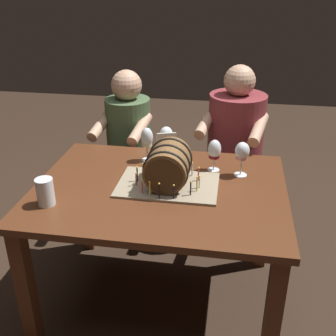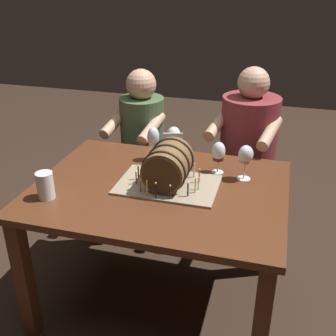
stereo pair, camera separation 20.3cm
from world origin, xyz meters
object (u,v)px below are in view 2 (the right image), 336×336
(wine_glass_amber, at_px, (174,136))
(beer_pint, at_px, (45,186))
(wine_glass_rose, at_px, (246,156))
(menu_card, at_px, (173,146))
(wine_glass_red, at_px, (219,153))
(person_seated_left, at_px, (143,158))
(wine_glass_white, at_px, (153,138))
(person_seated_right, at_px, (246,161))
(barrel_cake, at_px, (168,168))
(dining_table, at_px, (160,205))

(wine_glass_amber, bearing_deg, beer_pint, -124.53)
(wine_glass_rose, xyz_separation_m, menu_card, (-0.42, 0.14, -0.05))
(wine_glass_red, distance_m, person_seated_left, 0.90)
(wine_glass_amber, distance_m, beer_pint, 0.80)
(wine_glass_rose, bearing_deg, wine_glass_red, 165.27)
(wine_glass_amber, distance_m, menu_card, 0.08)
(wine_glass_white, height_order, person_seated_right, person_seated_right)
(wine_glass_amber, distance_m, wine_glass_white, 0.14)
(barrel_cake, relative_size, menu_card, 3.12)
(wine_glass_white, height_order, wine_glass_rose, wine_glass_white)
(menu_card, bearing_deg, wine_glass_amber, 84.58)
(wine_glass_rose, distance_m, beer_pint, 0.99)
(wine_glass_amber, distance_m, wine_glass_rose, 0.48)
(beer_pint, bearing_deg, dining_table, 27.36)
(dining_table, height_order, wine_glass_red, wine_glass_red)
(wine_glass_amber, height_order, beer_pint, wine_glass_amber)
(wine_glass_amber, relative_size, beer_pint, 1.31)
(wine_glass_amber, height_order, person_seated_right, person_seated_right)
(barrel_cake, height_order, person_seated_right, person_seated_right)
(menu_card, bearing_deg, wine_glass_white, -176.85)
(wine_glass_white, distance_m, person_seated_left, 0.65)
(barrel_cake, distance_m, person_seated_left, 0.93)
(dining_table, xyz_separation_m, person_seated_left, (-0.36, 0.79, -0.12))
(wine_glass_amber, bearing_deg, person_seated_left, 130.58)
(dining_table, xyz_separation_m, wine_glass_rose, (0.40, 0.20, 0.24))
(menu_card, distance_m, person_seated_right, 0.64)
(wine_glass_rose, height_order, beer_pint, wine_glass_rose)
(wine_glass_rose, distance_m, menu_card, 0.45)
(wine_glass_rose, relative_size, person_seated_right, 0.16)
(person_seated_right, bearing_deg, barrel_cake, -112.69)
(wine_glass_red, bearing_deg, person_seated_left, 138.13)
(barrel_cake, bearing_deg, person_seated_right, 67.31)
(wine_glass_white, distance_m, person_seated_right, 0.75)
(wine_glass_white, height_order, beer_pint, wine_glass_white)
(wine_glass_amber, xyz_separation_m, beer_pint, (-0.45, -0.66, -0.06))
(wine_glass_amber, xyz_separation_m, person_seated_right, (0.40, 0.38, -0.29))
(dining_table, xyz_separation_m, wine_glass_red, (0.25, 0.23, 0.22))
(beer_pint, bearing_deg, barrel_cake, 27.03)
(barrel_cake, bearing_deg, person_seated_left, 117.60)
(wine_glass_red, height_order, wine_glass_amber, wine_glass_red)
(person_seated_left, distance_m, person_seated_right, 0.73)
(beer_pint, bearing_deg, wine_glass_red, 33.33)
(menu_card, xyz_separation_m, person_seated_right, (0.38, 0.45, -0.25))
(barrel_cake, relative_size, person_seated_right, 0.42)
(dining_table, height_order, person_seated_right, person_seated_right)
(person_seated_left, bearing_deg, beer_pint, -96.71)
(wine_glass_red, bearing_deg, beer_pint, -146.67)
(barrel_cake, relative_size, wine_glass_white, 2.55)
(wine_glass_red, distance_m, wine_glass_rose, 0.15)
(wine_glass_amber, bearing_deg, wine_glass_rose, -25.61)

